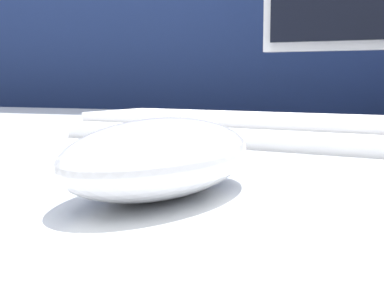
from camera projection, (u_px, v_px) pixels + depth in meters
name	position (u px, v px, depth m)	size (l,w,h in m)	color
partition_panel	(322.00, 97.00, 1.03)	(5.00, 0.03, 1.47)	navy
computer_mouse_near	(162.00, 157.00, 0.25)	(0.08, 0.14, 0.04)	silver
keyboard	(286.00, 130.00, 0.46)	(0.41, 0.17, 0.02)	white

